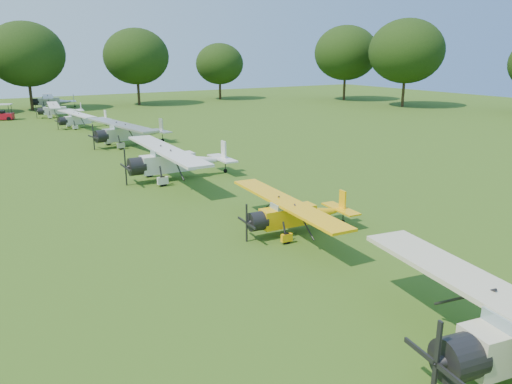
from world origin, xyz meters
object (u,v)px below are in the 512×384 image
golf_cart (3,115)px  aircraft_7 (52,100)px  aircraft_3 (176,159)px  aircraft_6 (58,109)px  aircraft_2 (296,212)px  aircraft_5 (81,118)px  aircraft_4 (128,131)px

golf_cart → aircraft_7: bearing=76.9°
aircraft_3 → aircraft_6: size_ratio=1.27×
aircraft_2 → aircraft_5: aircraft_5 is taller
aircraft_3 → golf_cart: 41.16m
aircraft_6 → golf_cart: bearing=178.4°
aircraft_5 → golf_cart: size_ratio=3.50×
aircraft_3 → aircraft_7: bearing=90.7°
aircraft_3 → aircraft_4: size_ratio=1.04×
aircraft_7 → golf_cart: size_ratio=3.86×
aircraft_6 → aircraft_7: aircraft_7 is taller
aircraft_3 → aircraft_2: bearing=-84.5°
aircraft_5 → aircraft_6: (-0.52, 11.22, 0.00)m
golf_cart → aircraft_2: bearing=-60.0°
aircraft_6 → golf_cart: 6.79m
aircraft_5 → aircraft_6: aircraft_6 is taller
aircraft_4 → golf_cart: aircraft_4 is taller
aircraft_4 → aircraft_5: size_ratio=1.23×
aircraft_4 → aircraft_6: aircraft_4 is taller
aircraft_2 → aircraft_6: aircraft_6 is taller
aircraft_3 → aircraft_7: aircraft_3 is taller
aircraft_4 → golf_cart: bearing=99.0°
aircraft_4 → aircraft_5: aircraft_4 is taller
aircraft_6 → aircraft_3: bearing=-82.5°
aircraft_2 → aircraft_3: (-0.86, 12.99, 0.34)m
aircraft_2 → aircraft_3: aircraft_3 is taller
aircraft_2 → aircraft_4: (0.23, 27.29, 0.28)m
aircraft_7 → aircraft_4: bearing=-81.6°
aircraft_3 → golf_cart: bearing=101.8°
aircraft_5 → aircraft_3: bearing=-96.9°
aircraft_3 → aircraft_5: size_ratio=1.27×
aircraft_5 → aircraft_6: bearing=85.6°
aircraft_2 → aircraft_5: (-0.91, 41.30, 0.03)m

